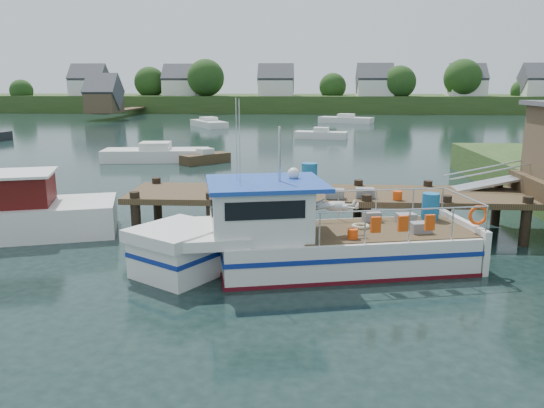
# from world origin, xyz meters

# --- Properties ---
(ground_plane) EXTENTS (160.00, 160.00, 0.00)m
(ground_plane) POSITION_xyz_m (0.00, 0.00, 0.00)
(ground_plane) COLOR black
(far_shore) EXTENTS (140.00, 42.55, 9.22)m
(far_shore) POSITION_xyz_m (0.01, 82.37, 2.10)
(far_shore) COLOR #314A1E
(far_shore) RESTS_ON ground
(dock) EXTENTS (16.60, 3.00, 4.78)m
(dock) POSITION_xyz_m (6.51, 0.01, 2.24)
(dock) COLOR #453521
(dock) RESTS_ON ground
(lobster_boat) EXTENTS (9.81, 4.53, 4.70)m
(lobster_boat) POSITION_xyz_m (-0.01, -3.86, 0.85)
(lobster_boat) COLOR silver
(lobster_boat) RESTS_ON ground
(moored_rowboat) EXTENTS (3.11, 3.12, 0.96)m
(moored_rowboat) POSITION_xyz_m (-6.34, 15.78, 0.35)
(moored_rowboat) COLOR #453521
(moored_rowboat) RESTS_ON ground
(moored_far) EXTENTS (7.28, 4.67, 1.17)m
(moored_far) POSITION_xyz_m (5.42, 52.10, 0.43)
(moored_far) COLOR silver
(moored_far) RESTS_ON ground
(moored_a) EXTENTS (7.04, 3.05, 1.26)m
(moored_a) POSITION_xyz_m (-9.79, 16.51, 0.47)
(moored_a) COLOR silver
(moored_a) RESTS_ON ground
(moored_b) EXTENTS (4.97, 2.44, 1.05)m
(moored_b) POSITION_xyz_m (1.59, 31.68, 0.39)
(moored_b) COLOR silver
(moored_b) RESTS_ON ground
(moored_d) EXTENTS (5.45, 7.09, 1.16)m
(moored_d) POSITION_xyz_m (-11.25, 44.55, 0.43)
(moored_d) COLOR silver
(moored_d) RESTS_ON ground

